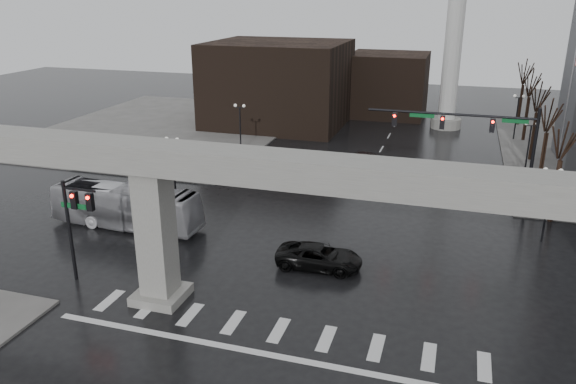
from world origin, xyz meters
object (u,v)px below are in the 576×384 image
pickup_truck (319,257)px  far_car (361,162)px  city_bus (126,206)px  signal_mast_arm (479,135)px

pickup_truck → far_car: far_car is taller
pickup_truck → city_bus: size_ratio=0.47×
signal_mast_arm → pickup_truck: signal_mast_arm is taller
pickup_truck → signal_mast_arm: bearing=-36.3°
signal_mast_arm → city_bus: signal_mast_arm is taller
pickup_truck → city_bus: 14.64m
pickup_truck → far_car: 20.16m
pickup_truck → far_car: (-1.11, 20.13, 0.08)m
pickup_truck → city_bus: city_bus is taller
pickup_truck → far_car: size_ratio=1.10×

